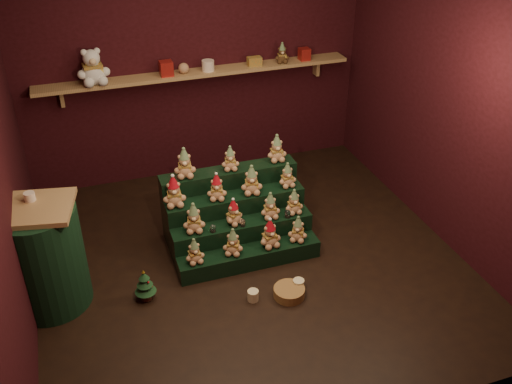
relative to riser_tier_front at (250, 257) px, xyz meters
name	(u,v)px	position (x,y,z in m)	size (l,w,h in m)	color
ground	(251,261)	(0.03, 0.04, -0.09)	(4.00, 4.00, 0.00)	black
back_wall	(194,59)	(0.03, 2.09, 1.31)	(4.00, 0.10, 2.80)	black
front_wall	(364,280)	(0.03, -2.01, 1.31)	(4.00, 0.10, 2.80)	black
right_wall	(453,102)	(2.08, 0.04, 1.31)	(0.10, 4.00, 2.80)	black
back_shelf	(198,73)	(0.03, 1.92, 1.20)	(3.60, 0.26, 0.24)	tan
riser_tier_front	(250,257)	(0.00, 0.00, 0.00)	(1.40, 0.22, 0.18)	black
riser_tier_midfront	(242,237)	(0.00, 0.22, 0.09)	(1.40, 0.22, 0.36)	black
riser_tier_midback	(236,218)	(0.00, 0.44, 0.18)	(1.40, 0.22, 0.54)	black
riser_tier_back	(229,199)	(0.00, 0.66, 0.27)	(1.40, 0.22, 0.72)	black
teddy_0	(194,251)	(-0.54, -0.01, 0.22)	(0.18, 0.16, 0.25)	tan
teddy_1	(233,242)	(-0.16, 0.00, 0.22)	(0.19, 0.17, 0.27)	tan
teddy_2	(270,233)	(0.21, 0.00, 0.24)	(0.21, 0.19, 0.30)	tan
teddy_3	(298,229)	(0.50, 0.00, 0.22)	(0.19, 0.17, 0.26)	tan
teddy_4	(194,218)	(-0.47, 0.23, 0.42)	(0.21, 0.19, 0.29)	tan
teddy_5	(233,212)	(-0.09, 0.23, 0.40)	(0.19, 0.17, 0.26)	tan
teddy_6	(270,206)	(0.29, 0.22, 0.40)	(0.19, 0.17, 0.27)	tan
teddy_7	(294,202)	(0.54, 0.22, 0.40)	(0.18, 0.16, 0.26)	tan
teddy_8	(174,191)	(-0.60, 0.46, 0.61)	(0.22, 0.20, 0.31)	tan
teddy_9	(217,187)	(-0.19, 0.43, 0.59)	(0.19, 0.17, 0.27)	tan
teddy_10	(252,180)	(0.17, 0.43, 0.60)	(0.21, 0.19, 0.30)	tan
teddy_11	(287,175)	(0.55, 0.44, 0.58)	(0.18, 0.16, 0.25)	tan
teddy_12	(185,163)	(-0.44, 0.66, 0.78)	(0.21, 0.19, 0.30)	tan
teddy_13	(230,158)	(0.02, 0.65, 0.75)	(0.18, 0.16, 0.25)	tan
teddy_14	(277,148)	(0.52, 0.68, 0.77)	(0.20, 0.18, 0.28)	tan
snow_globe_a	(213,228)	(-0.31, 0.16, 0.31)	(0.06, 0.06, 0.08)	black
snow_globe_b	(242,222)	(-0.02, 0.16, 0.31)	(0.06, 0.06, 0.08)	black
snow_globe_c	(288,214)	(0.45, 0.16, 0.31)	(0.06, 0.06, 0.08)	black
side_table	(43,256)	(-1.83, 0.09, 0.41)	(0.75, 0.70, 1.01)	tan
table_ornament	(30,197)	(-1.83, 0.19, 0.95)	(0.09, 0.09, 0.07)	beige
mini_christmas_tree	(145,285)	(-1.03, -0.16, 0.07)	(0.19, 0.19, 0.33)	#49261A
mug_left	(253,295)	(-0.13, -0.49, -0.04)	(0.10, 0.10, 0.10)	beige
mug_right	(299,285)	(0.31, -0.49, -0.04)	(0.11, 0.11, 0.11)	beige
wicker_basket	(289,292)	(0.20, -0.54, -0.05)	(0.28, 0.28, 0.09)	#9F7540
white_bear	(92,62)	(-1.11, 1.88, 1.47)	(0.34, 0.31, 0.48)	silver
brown_bear	(282,53)	(1.03, 1.88, 1.35)	(0.16, 0.15, 0.23)	#462F17
gift_tin_red_a	(166,68)	(-0.33, 1.89, 1.31)	(0.14, 0.14, 0.16)	#A01D18
gift_tin_cream	(208,66)	(0.14, 1.89, 1.29)	(0.14, 0.14, 0.12)	beige
gift_tin_red_b	(304,54)	(1.32, 1.89, 1.30)	(0.12, 0.12, 0.14)	#A01D18
shelf_plush_ball	(184,68)	(-0.14, 1.89, 1.29)	(0.12, 0.12, 0.12)	tan
scarf_gift_box	(254,61)	(0.70, 1.89, 1.28)	(0.16, 0.10, 0.10)	#C7691C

